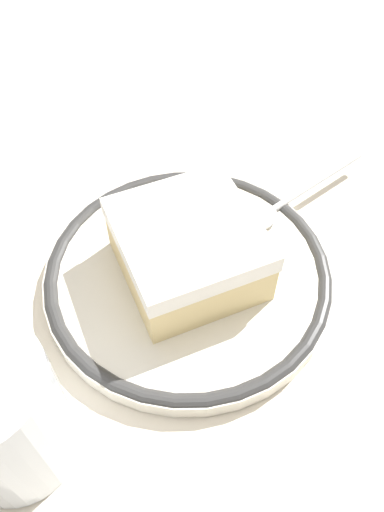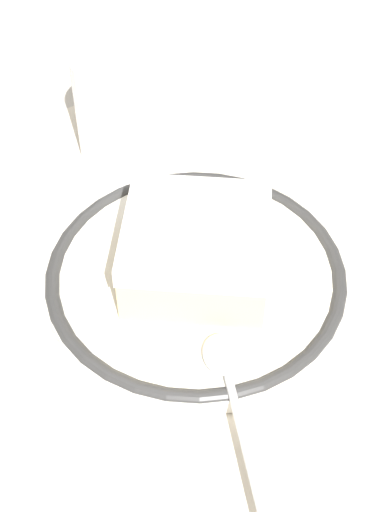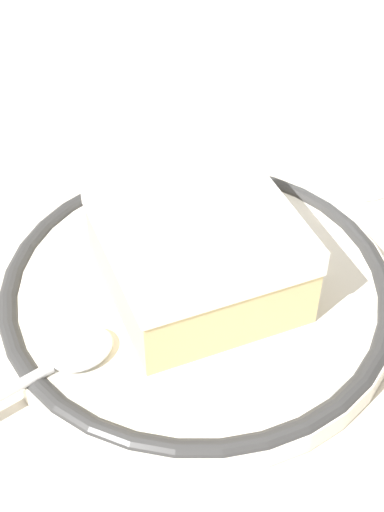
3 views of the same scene
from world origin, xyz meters
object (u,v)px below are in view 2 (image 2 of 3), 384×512
(plate, at_px, (192,279))
(cup, at_px, (120,113))
(spoon, at_px, (230,383))
(cake_slice, at_px, (199,248))

(plate, bearing_deg, cup, -13.57)
(plate, bearing_deg, spoon, 159.56)
(plate, height_order, cake_slice, cake_slice)
(cake_slice, height_order, spoon, cake_slice)
(plate, relative_size, spoon, 1.61)
(plate, height_order, spoon, spoon)
(cup, bearing_deg, cake_slice, 168.28)
(spoon, distance_m, cup, 0.27)
(plate, relative_size, cup, 2.29)
(cake_slice, relative_size, spoon, 1.02)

